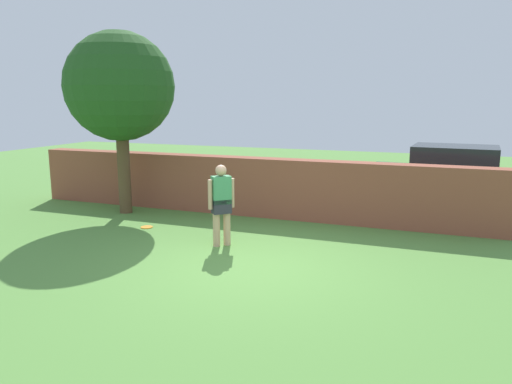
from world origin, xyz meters
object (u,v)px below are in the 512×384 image
(car, at_px, (453,180))
(frisbee_orange, at_px, (147,227))
(person, at_px, (221,201))
(tree, at_px, (120,87))

(car, relative_size, frisbee_orange, 15.98)
(person, height_order, car, car)
(person, distance_m, frisbee_orange, 2.44)
(person, bearing_deg, frisbee_orange, 119.97)
(car, bearing_deg, tree, -155.18)
(car, bearing_deg, person, -128.40)
(tree, relative_size, car, 1.05)
(person, height_order, frisbee_orange, person)
(person, bearing_deg, tree, 110.08)
(car, height_order, frisbee_orange, car)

